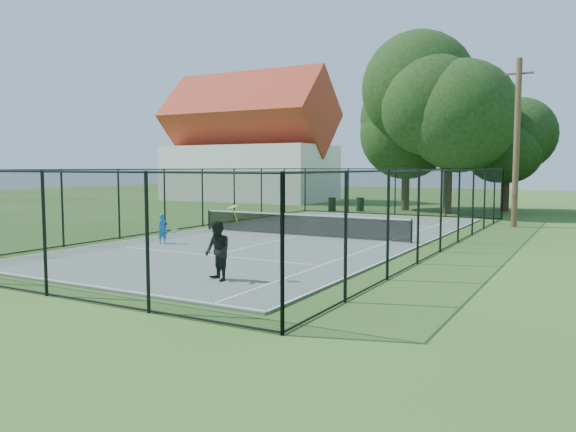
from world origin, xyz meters
The scene contains 13 objects.
ground centered at (0.00, 0.00, 0.00)m, with size 120.00×120.00×0.00m, color #2D501B.
tennis_court centered at (0.00, 0.00, 0.03)m, with size 11.00×24.00×0.06m, color slate.
tennis_net centered at (0.00, 0.00, 0.58)m, with size 10.08×0.08×0.95m.
fence centered at (0.00, 0.00, 1.50)m, with size 13.10×26.10×3.00m.
tree_near_left centered at (-0.64, 17.22, 6.31)m, with size 7.87×7.87×10.26m.
tree_near_mid centered at (2.70, 15.60, 5.69)m, with size 7.06×7.06×9.23m.
tree_near_right centered at (5.74, 19.44, 4.65)m, with size 5.31×5.31×7.33m.
building centered at (-17.00, 22.00, 4.93)m, with size 15.30×8.15×11.87m.
trash_bin_left centered at (-4.81, 13.81, 0.49)m, with size 0.58×0.58×0.96m.
trash_bin_right centered at (-3.13, 14.88, 0.48)m, with size 0.58×0.58×0.95m.
utility_pole centered at (7.67, 9.00, 4.32)m, with size 1.40×0.30×8.52m.
player_blue centered at (-3.51, -4.95, 0.65)m, with size 0.78×0.49×1.19m.
player_black centered at (2.68, -9.76, 0.86)m, with size 0.97×0.93×2.49m.
Camera 1 is at (11.48, -21.72, 3.07)m, focal length 35.00 mm.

